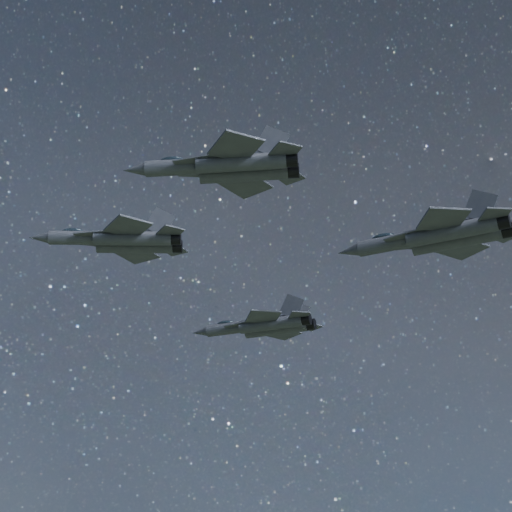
# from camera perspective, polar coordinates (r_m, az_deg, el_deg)

# --- Properties ---
(jet_lead) EXTENTS (16.69, 11.64, 4.20)m
(jet_lead) POSITION_cam_1_polar(r_m,az_deg,el_deg) (82.30, -9.77, 1.15)
(jet_lead) COLOR #333740
(jet_left) EXTENTS (16.97, 11.53, 4.27)m
(jet_left) POSITION_cam_1_polar(r_m,az_deg,el_deg) (97.43, 0.56, -5.09)
(jet_left) COLOR #333740
(jet_right) EXTENTS (15.68, 11.22, 4.01)m
(jet_right) POSITION_cam_1_polar(r_m,az_deg,el_deg) (66.86, -2.05, 6.53)
(jet_right) COLOR #333740
(jet_slot) EXTENTS (19.39, 12.94, 4.92)m
(jet_slot) POSITION_cam_1_polar(r_m,az_deg,el_deg) (83.97, 13.18, 1.43)
(jet_slot) COLOR #333740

